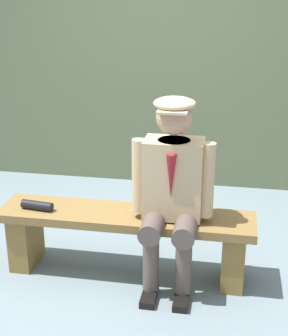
% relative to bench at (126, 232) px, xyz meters
% --- Properties ---
extents(ground_plane, '(30.00, 30.00, 0.00)m').
position_rel_bench_xyz_m(ground_plane, '(0.00, 0.00, -0.33)').
color(ground_plane, slate).
extents(bench, '(1.84, 0.39, 0.48)m').
position_rel_bench_xyz_m(bench, '(0.00, 0.00, 0.00)').
color(bench, brown).
rests_on(bench, ground).
extents(seated_man, '(0.57, 0.56, 1.34)m').
position_rel_bench_xyz_m(seated_man, '(-0.34, 0.06, 0.41)').
color(seated_man, tan).
rests_on(seated_man, ground).
extents(rolled_magazine, '(0.24, 0.09, 0.07)m').
position_rel_bench_xyz_m(rolled_magazine, '(0.64, 0.06, 0.18)').
color(rolled_magazine, black).
rests_on(rolled_magazine, bench).
extents(stadium_wall, '(12.00, 0.24, 2.04)m').
position_rel_bench_xyz_m(stadium_wall, '(0.00, -1.96, 0.69)').
color(stadium_wall, '#5F6B4A').
rests_on(stadium_wall, ground).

